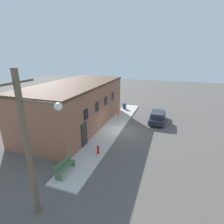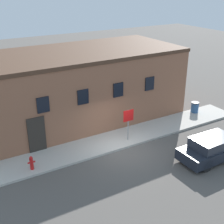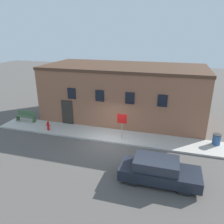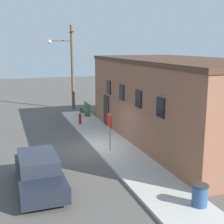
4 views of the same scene
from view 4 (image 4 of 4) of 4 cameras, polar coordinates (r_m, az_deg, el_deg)
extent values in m
plane|color=#56514C|center=(17.29, -3.46, -6.79)|extent=(80.00, 80.00, 0.00)
cube|color=#BCB7AD|center=(17.59, 0.05, -6.21)|extent=(19.11, 2.23, 0.13)
cube|color=#8E5B42|center=(18.97, 12.01, 1.84)|extent=(13.85, 6.21, 4.60)
cube|color=#4C3323|center=(18.70, 12.34, 9.15)|extent=(13.95, 6.31, 0.24)
cube|color=black|center=(20.83, -0.61, 4.54)|extent=(0.70, 0.08, 0.90)
cube|color=black|center=(18.57, 1.81, 3.61)|extent=(0.70, 0.08, 0.90)
cube|color=black|center=(16.36, 4.87, 2.41)|extent=(0.70, 0.08, 0.90)
cube|color=black|center=(14.23, 8.87, 0.84)|extent=(0.70, 0.08, 0.90)
cube|color=#2D2823|center=(21.61, -1.04, 0.11)|extent=(1.00, 0.08, 2.20)
cylinder|color=red|center=(22.15, -5.86, -1.40)|extent=(0.19, 0.19, 0.63)
sphere|color=red|center=(22.06, -5.88, -0.48)|extent=(0.17, 0.17, 0.17)
cylinder|color=red|center=(22.26, -5.96, -1.08)|extent=(0.10, 0.08, 0.08)
cylinder|color=red|center=(21.99, -5.78, -1.24)|extent=(0.10, 0.08, 0.08)
cylinder|color=gray|center=(16.41, -0.38, -3.75)|extent=(0.06, 0.06, 1.96)
cube|color=red|center=(16.24, -0.45, -1.63)|extent=(0.71, 0.02, 0.71)
cube|color=#4C6B47|center=(25.99, -5.44, 0.44)|extent=(0.08, 0.44, 0.46)
cube|color=#4C6B47|center=(24.42, -4.49, -0.30)|extent=(0.08, 0.44, 0.46)
cube|color=#4C6B47|center=(25.15, -4.99, 0.64)|extent=(1.74, 0.44, 0.04)
cube|color=#4C6B47|center=(25.16, -4.56, 1.20)|extent=(1.74, 0.04, 0.43)
cylinder|color=#2D517F|center=(11.58, 15.77, -14.57)|extent=(0.55, 0.55, 0.71)
cylinder|color=#2D2D2D|center=(11.42, 15.88, -12.84)|extent=(0.57, 0.57, 0.06)
cylinder|color=brown|center=(27.58, -7.23, 7.97)|extent=(0.27, 0.27, 7.29)
cylinder|color=brown|center=(27.33, -9.35, 12.76)|extent=(0.09, 1.89, 0.09)
sphere|color=silver|center=(27.18, -11.35, 12.48)|extent=(0.32, 0.32, 0.32)
cube|color=brown|center=(27.54, -7.40, 14.33)|extent=(1.80, 0.10, 0.10)
cylinder|color=black|center=(11.94, -8.74, -14.07)|extent=(0.71, 0.20, 0.71)
cylinder|color=black|center=(11.80, -16.07, -14.76)|extent=(0.71, 0.20, 0.71)
cylinder|color=black|center=(14.30, -10.73, -9.61)|extent=(0.71, 0.20, 0.71)
cylinder|color=black|center=(14.18, -16.76, -10.11)|extent=(0.71, 0.20, 0.71)
cube|color=#1E232D|center=(12.97, -13.15, -11.38)|extent=(4.20, 1.68, 0.60)
cube|color=#282D38|center=(12.95, -13.38, -8.71)|extent=(2.31, 1.48, 0.53)
camera|label=1|loc=(32.36, -20.28, 15.28)|focal=28.00mm
camera|label=2|loc=(26.19, -41.15, 17.27)|focal=50.00mm
camera|label=3|loc=(14.76, -59.14, 13.97)|focal=35.00mm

